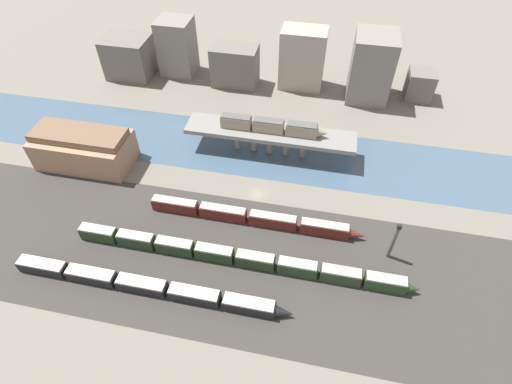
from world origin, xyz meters
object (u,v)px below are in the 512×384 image
object	(u,v)px
train_on_bridge	(272,126)
train_yard_near	(148,286)
train_yard_far	(253,218)
warehouse_building	(84,148)
signal_tower	(393,241)
train_yard_mid	(239,258)

from	to	relation	value
train_on_bridge	train_yard_near	xyz separation A→B (m)	(-19.22, -54.68, -8.40)
train_yard_far	warehouse_building	xyz separation A→B (m)	(-54.99, 13.65, 3.57)
train_yard_near	signal_tower	world-z (taller)	signal_tower
warehouse_building	signal_tower	world-z (taller)	signal_tower
train_on_bridge	train_yard_far	world-z (taller)	train_on_bridge
train_yard_near	train_yard_mid	size ratio (longest dim) A/B	0.79
train_yard_mid	warehouse_building	size ratio (longest dim) A/B	3.00
train_on_bridge	train_yard_far	xyz separation A→B (m)	(0.22, -29.81, -8.10)
train_yard_mid	train_on_bridge	bearing A→B (deg)	89.40
train_yard_near	train_yard_mid	world-z (taller)	train_yard_mid
train_yard_far	signal_tower	xyz separation A→B (m)	(35.35, -3.84, 4.04)
train_yard_near	warehouse_building	xyz separation A→B (m)	(-35.55, 38.52, 3.87)
train_on_bridge	warehouse_building	bearing A→B (deg)	-163.56
train_yard_far	signal_tower	bearing A→B (deg)	-6.19
train_on_bridge	signal_tower	world-z (taller)	signal_tower
train_yard_far	train_yard_near	bearing A→B (deg)	-128.02
train_yard_near	signal_tower	xyz separation A→B (m)	(54.79, 21.03, 4.34)
train_on_bridge	train_yard_far	size ratio (longest dim) A/B	0.57
train_on_bridge	train_yard_near	distance (m)	58.56
train_yard_near	train_yard_far	distance (m)	31.57
train_yard_near	warehouse_building	world-z (taller)	warehouse_building
warehouse_building	signal_tower	distance (m)	92.02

